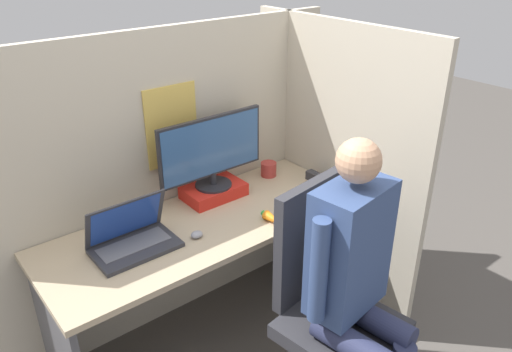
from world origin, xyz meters
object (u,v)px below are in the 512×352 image
(monitor, at_px, (212,150))
(carrot_toy, at_px, (274,220))
(paper_box, at_px, (214,191))
(person, at_px, (358,277))
(laptop, at_px, (133,239))
(office_chair, at_px, (328,299))
(stapler, at_px, (316,178))
(coffee_mug, at_px, (269,169))

(monitor, relative_size, carrot_toy, 4.03)
(paper_box, xyz_separation_m, person, (0.02, -0.98, 0.01))
(laptop, bearing_deg, office_chair, -47.15)
(paper_box, distance_m, laptop, 0.58)
(carrot_toy, xyz_separation_m, office_chair, (-0.02, -0.40, -0.21))
(laptop, relative_size, stapler, 2.92)
(stapler, distance_m, person, 0.93)
(paper_box, distance_m, person, 0.98)
(carrot_toy, height_order, person, person)
(person, height_order, coffee_mug, person)
(paper_box, distance_m, coffee_mug, 0.39)
(laptop, height_order, office_chair, office_chair)
(stapler, bearing_deg, office_chair, -130.53)
(monitor, xyz_separation_m, laptop, (-0.55, -0.17, -0.23))
(stapler, height_order, coffee_mug, coffee_mug)
(carrot_toy, height_order, coffee_mug, coffee_mug)
(monitor, bearing_deg, carrot_toy, -80.56)
(laptop, xyz_separation_m, stapler, (1.10, -0.05, -0.02))
(carrot_toy, distance_m, office_chair, 0.45)
(paper_box, relative_size, carrot_toy, 2.11)
(stapler, bearing_deg, coffee_mug, 124.42)
(laptop, xyz_separation_m, carrot_toy, (0.62, -0.24, -0.02))
(carrot_toy, bearing_deg, paper_box, 99.50)
(office_chair, distance_m, person, 0.28)
(stapler, bearing_deg, carrot_toy, -158.24)
(monitor, distance_m, stapler, 0.64)
(paper_box, distance_m, monitor, 0.24)
(paper_box, xyz_separation_m, stapler, (0.55, -0.22, -0.01))
(monitor, relative_size, stapler, 4.78)
(office_chair, height_order, coffee_mug, office_chair)
(office_chair, bearing_deg, carrot_toy, 86.55)
(office_chair, height_order, person, person)
(coffee_mug, bearing_deg, monitor, -178.64)
(paper_box, height_order, laptop, laptop)
(paper_box, bearing_deg, office_chair, -86.84)
(paper_box, xyz_separation_m, monitor, (0.00, 0.00, 0.24))
(monitor, xyz_separation_m, carrot_toy, (0.07, -0.41, -0.25))
(paper_box, distance_m, stapler, 0.59)
(monitor, distance_m, person, 1.01)
(paper_box, xyz_separation_m, coffee_mug, (0.39, 0.01, 0.01))
(laptop, xyz_separation_m, coffee_mug, (0.95, 0.18, -0.01))
(stapler, xyz_separation_m, person, (-0.53, -0.76, 0.02))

